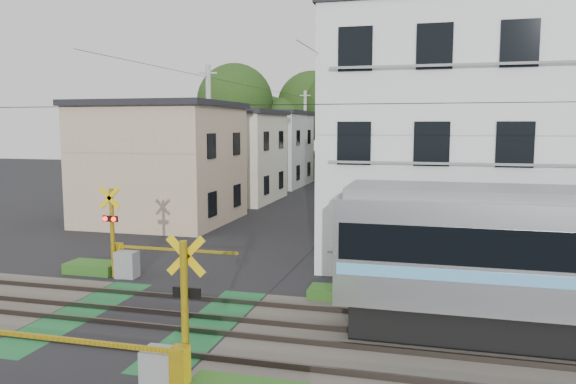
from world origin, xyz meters
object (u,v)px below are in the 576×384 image
(pedestrian, at_px, (347,181))
(crossing_signal_near, at_px, (164,361))
(apartment_block, at_px, (467,137))
(crossing_signal_far, at_px, (125,256))

(pedestrian, bearing_deg, crossing_signal_near, 100.38)
(crossing_signal_near, bearing_deg, apartment_block, 65.78)
(crossing_signal_near, height_order, crossing_signal_far, same)
(crossing_signal_far, relative_size, pedestrian, 2.91)
(crossing_signal_near, distance_m, crossing_signal_far, 8.95)
(crossing_signal_far, bearing_deg, crossing_signal_near, -54.71)
(crossing_signal_near, relative_size, crossing_signal_far, 1.00)
(apartment_block, bearing_deg, crossing_signal_near, -114.22)
(apartment_block, bearing_deg, pedestrian, 110.30)
(crossing_signal_far, height_order, apartment_block, apartment_block)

